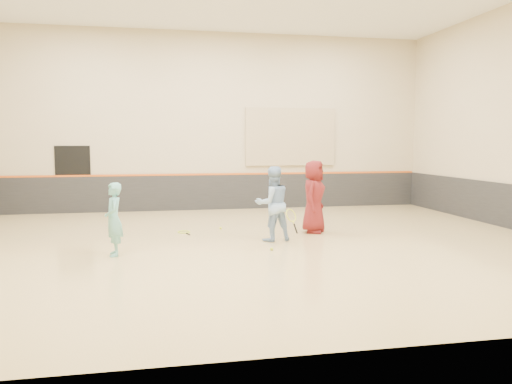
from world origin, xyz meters
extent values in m
cube|color=tan|center=(0.00, 0.00, -0.10)|extent=(15.00, 12.00, 0.20)
cube|color=#C8B592|center=(0.00, 6.01, 3.00)|extent=(15.00, 0.02, 6.00)
cube|color=#C8B592|center=(0.00, -6.01, 3.00)|extent=(15.00, 0.02, 6.00)
cube|color=#232326|center=(0.00, 5.97, 0.60)|extent=(14.90, 0.04, 1.20)
cube|color=#D85914|center=(0.00, 5.96, 1.22)|extent=(14.90, 0.03, 0.06)
cube|color=tan|center=(2.80, 5.95, 2.50)|extent=(3.20, 0.08, 2.00)
cube|color=black|center=(-4.50, 5.98, 1.10)|extent=(1.10, 0.05, 2.20)
imported|color=#6DBDBB|center=(-2.66, -0.63, 0.75)|extent=(0.43, 0.59, 1.50)
imported|color=#92B5E1|center=(0.86, 0.27, 0.88)|extent=(0.96, 0.81, 1.76)
imported|color=maroon|center=(2.14, 1.13, 0.93)|extent=(0.97, 1.08, 1.86)
sphere|color=#C3D431|center=(0.61, -0.78, 0.03)|extent=(0.07, 0.07, 0.07)
sphere|color=#B3C62E|center=(2.21, 0.98, 1.20)|extent=(0.07, 0.07, 0.07)
sphere|color=#D9E936|center=(-0.16, 2.03, 0.03)|extent=(0.07, 0.07, 0.07)
camera|label=1|loc=(-1.71, -11.05, 2.33)|focal=35.00mm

